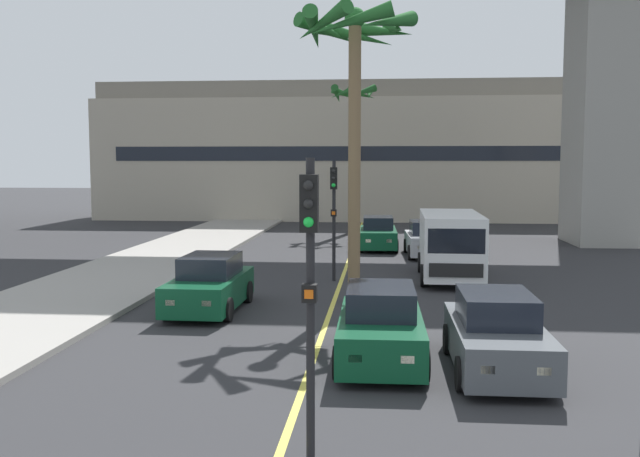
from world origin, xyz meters
name	(u,v)px	position (x,y,z in m)	size (l,w,h in m)	color
sidewalk_left	(33,313)	(-8.00, 16.00, 0.07)	(4.80, 80.00, 0.15)	#9E9991
lane_stripe_center	(344,273)	(0.00, 24.00, 0.00)	(0.14, 56.00, 0.01)	#DBCC4C
pier_building_backdrop	(364,153)	(0.00, 50.65, 4.87)	(38.93, 8.04, 9.87)	#BCB29E
car_queue_front	(210,285)	(-3.37, 17.04, 0.72)	(1.88, 4.12, 1.56)	#0C4728
car_queue_second	(378,234)	(1.21, 31.57, 0.72)	(1.90, 4.13, 1.56)	#0C4728
car_queue_third	(496,335)	(3.70, 11.94, 0.72)	(1.84, 4.10, 1.56)	#4C5156
car_queue_fourth	(381,327)	(1.41, 12.44, 0.72)	(1.87, 4.12, 1.56)	#0C4728
car_queue_fifth	(427,240)	(3.38, 29.26, 0.72)	(1.95, 4.16, 1.56)	#B7BABF
delivery_van	(450,244)	(3.82, 22.94, 1.29)	(2.24, 5.29, 2.36)	white
traffic_light_median_near	(310,269)	(0.47, 7.27, 2.71)	(0.24, 0.37, 4.20)	black
traffic_light_median_far	(334,204)	(-0.26, 22.27, 2.71)	(0.24, 0.37, 4.20)	black
palm_tree_near_median	(353,122)	(-0.35, 39.52, 6.50)	(2.85, 2.98, 8.75)	brown
palm_tree_mid_median	(355,58)	(0.59, 18.54, 7.13)	(3.64, 3.62, 8.55)	brown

